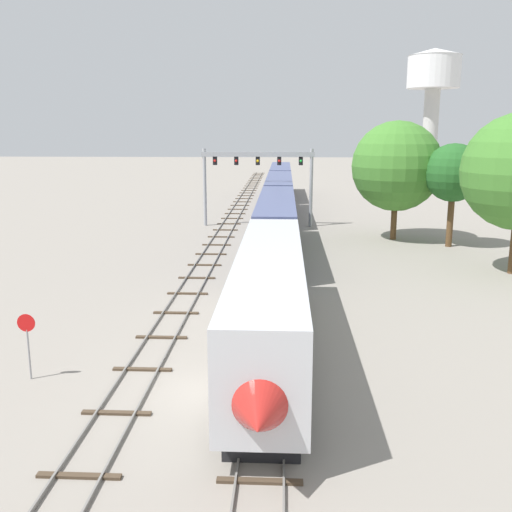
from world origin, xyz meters
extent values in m
plane|color=gray|center=(0.00, 0.00, 0.00)|extent=(400.00, 400.00, 0.00)
cube|color=slate|center=(1.28, 60.00, 0.08)|extent=(0.07, 200.00, 0.16)
cube|color=slate|center=(2.72, 60.00, 0.08)|extent=(0.07, 200.00, 0.16)
cube|color=#473828|center=(2.00, -6.00, 0.05)|extent=(2.60, 0.24, 0.10)
cube|color=#473828|center=(2.00, -2.00, 0.05)|extent=(2.60, 0.24, 0.10)
cube|color=#473828|center=(2.00, 2.00, 0.05)|extent=(2.60, 0.24, 0.10)
cube|color=#473828|center=(2.00, 6.00, 0.05)|extent=(2.60, 0.24, 0.10)
cube|color=#473828|center=(2.00, 10.00, 0.05)|extent=(2.60, 0.24, 0.10)
cube|color=#473828|center=(2.00, 14.00, 0.05)|extent=(2.60, 0.24, 0.10)
cube|color=#473828|center=(2.00, 18.00, 0.05)|extent=(2.60, 0.24, 0.10)
cube|color=#473828|center=(2.00, 22.00, 0.05)|extent=(2.60, 0.24, 0.10)
cube|color=#473828|center=(2.00, 26.00, 0.05)|extent=(2.60, 0.24, 0.10)
cube|color=#473828|center=(2.00, 30.00, 0.05)|extent=(2.60, 0.24, 0.10)
cube|color=#473828|center=(2.00, 34.00, 0.05)|extent=(2.60, 0.24, 0.10)
cube|color=#473828|center=(2.00, 38.00, 0.05)|extent=(2.60, 0.24, 0.10)
cube|color=#473828|center=(2.00, 42.00, 0.05)|extent=(2.60, 0.24, 0.10)
cube|color=#473828|center=(2.00, 46.00, 0.05)|extent=(2.60, 0.24, 0.10)
cube|color=#473828|center=(2.00, 50.00, 0.05)|extent=(2.60, 0.24, 0.10)
cube|color=#473828|center=(2.00, 54.00, 0.05)|extent=(2.60, 0.24, 0.10)
cube|color=#473828|center=(2.00, 58.00, 0.05)|extent=(2.60, 0.24, 0.10)
cube|color=#473828|center=(2.00, 62.00, 0.05)|extent=(2.60, 0.24, 0.10)
cube|color=#473828|center=(2.00, 66.00, 0.05)|extent=(2.60, 0.24, 0.10)
cube|color=#473828|center=(2.00, 70.00, 0.05)|extent=(2.60, 0.24, 0.10)
cube|color=#473828|center=(2.00, 74.00, 0.05)|extent=(2.60, 0.24, 0.10)
cube|color=#473828|center=(2.00, 78.00, 0.05)|extent=(2.60, 0.24, 0.10)
cube|color=#473828|center=(2.00, 82.00, 0.05)|extent=(2.60, 0.24, 0.10)
cube|color=#473828|center=(2.00, 86.00, 0.05)|extent=(2.60, 0.24, 0.10)
cube|color=#473828|center=(2.00, 90.00, 0.05)|extent=(2.60, 0.24, 0.10)
cube|color=#473828|center=(2.00, 94.00, 0.05)|extent=(2.60, 0.24, 0.10)
cube|color=#473828|center=(2.00, 98.00, 0.05)|extent=(2.60, 0.24, 0.10)
cube|color=#473828|center=(2.00, 102.00, 0.05)|extent=(2.60, 0.24, 0.10)
cube|color=#473828|center=(2.00, 106.00, 0.05)|extent=(2.60, 0.24, 0.10)
cube|color=#473828|center=(2.00, 110.00, 0.05)|extent=(2.60, 0.24, 0.10)
cube|color=#473828|center=(2.00, 114.00, 0.05)|extent=(2.60, 0.24, 0.10)
cube|color=#473828|center=(2.00, 118.00, 0.05)|extent=(2.60, 0.24, 0.10)
cube|color=#473828|center=(2.00, 122.00, 0.05)|extent=(2.60, 0.24, 0.10)
cube|color=#473828|center=(2.00, 126.00, 0.05)|extent=(2.60, 0.24, 0.10)
cube|color=#473828|center=(2.00, 130.00, 0.05)|extent=(2.60, 0.24, 0.10)
cube|color=#473828|center=(2.00, 134.00, 0.05)|extent=(2.60, 0.24, 0.10)
cube|color=#473828|center=(2.00, 138.00, 0.05)|extent=(2.60, 0.24, 0.10)
cube|color=#473828|center=(2.00, 142.00, 0.05)|extent=(2.60, 0.24, 0.10)
cube|color=#473828|center=(2.00, 146.00, 0.05)|extent=(2.60, 0.24, 0.10)
cube|color=#473828|center=(2.00, 150.00, 0.05)|extent=(2.60, 0.24, 0.10)
cube|color=#473828|center=(2.00, 154.00, 0.05)|extent=(2.60, 0.24, 0.10)
cube|color=#473828|center=(2.00, 158.00, 0.05)|extent=(2.60, 0.24, 0.10)
cube|color=slate|center=(-4.22, 40.00, 0.08)|extent=(0.07, 160.00, 0.16)
cube|color=slate|center=(-2.78, 40.00, 0.08)|extent=(0.07, 160.00, 0.16)
cube|color=#473828|center=(-3.50, -6.00, 0.05)|extent=(2.60, 0.24, 0.10)
cube|color=#473828|center=(-3.50, -2.00, 0.05)|extent=(2.60, 0.24, 0.10)
cube|color=#473828|center=(-3.50, 2.00, 0.05)|extent=(2.60, 0.24, 0.10)
cube|color=#473828|center=(-3.50, 6.00, 0.05)|extent=(2.60, 0.24, 0.10)
cube|color=#473828|center=(-3.50, 10.00, 0.05)|extent=(2.60, 0.24, 0.10)
cube|color=#473828|center=(-3.50, 14.00, 0.05)|extent=(2.60, 0.24, 0.10)
cube|color=#473828|center=(-3.50, 18.00, 0.05)|extent=(2.60, 0.24, 0.10)
cube|color=#473828|center=(-3.50, 22.00, 0.05)|extent=(2.60, 0.24, 0.10)
cube|color=#473828|center=(-3.50, 26.00, 0.05)|extent=(2.60, 0.24, 0.10)
cube|color=#473828|center=(-3.50, 30.00, 0.05)|extent=(2.60, 0.24, 0.10)
cube|color=#473828|center=(-3.50, 34.00, 0.05)|extent=(2.60, 0.24, 0.10)
cube|color=#473828|center=(-3.50, 38.00, 0.05)|extent=(2.60, 0.24, 0.10)
cube|color=#473828|center=(-3.50, 42.00, 0.05)|extent=(2.60, 0.24, 0.10)
cube|color=#473828|center=(-3.50, 46.00, 0.05)|extent=(2.60, 0.24, 0.10)
cube|color=#473828|center=(-3.50, 50.00, 0.05)|extent=(2.60, 0.24, 0.10)
cube|color=#473828|center=(-3.50, 54.00, 0.05)|extent=(2.60, 0.24, 0.10)
cube|color=#473828|center=(-3.50, 58.00, 0.05)|extent=(2.60, 0.24, 0.10)
cube|color=#473828|center=(-3.50, 62.00, 0.05)|extent=(2.60, 0.24, 0.10)
cube|color=#473828|center=(-3.50, 66.00, 0.05)|extent=(2.60, 0.24, 0.10)
cube|color=#473828|center=(-3.50, 70.00, 0.05)|extent=(2.60, 0.24, 0.10)
cube|color=#473828|center=(-3.50, 74.00, 0.05)|extent=(2.60, 0.24, 0.10)
cube|color=#473828|center=(-3.50, 78.00, 0.05)|extent=(2.60, 0.24, 0.10)
cube|color=#473828|center=(-3.50, 82.00, 0.05)|extent=(2.60, 0.24, 0.10)
cube|color=#473828|center=(-3.50, 86.00, 0.05)|extent=(2.60, 0.24, 0.10)
cube|color=#473828|center=(-3.50, 90.00, 0.05)|extent=(2.60, 0.24, 0.10)
cube|color=#473828|center=(-3.50, 94.00, 0.05)|extent=(2.60, 0.24, 0.10)
cube|color=#473828|center=(-3.50, 98.00, 0.05)|extent=(2.60, 0.24, 0.10)
cube|color=#473828|center=(-3.50, 102.00, 0.05)|extent=(2.60, 0.24, 0.10)
cube|color=#473828|center=(-3.50, 106.00, 0.05)|extent=(2.60, 0.24, 0.10)
cube|color=#473828|center=(-3.50, 110.00, 0.05)|extent=(2.60, 0.24, 0.10)
cube|color=#473828|center=(-3.50, 114.00, 0.05)|extent=(2.60, 0.24, 0.10)
cube|color=#473828|center=(-3.50, 118.00, 0.05)|extent=(2.60, 0.24, 0.10)
cube|color=silver|center=(2.00, 4.35, 2.90)|extent=(3.00, 20.69, 3.80)
cone|color=#B2231E|center=(2.00, -6.20, 2.50)|extent=(2.88, 2.60, 2.88)
cube|color=black|center=(2.00, -4.80, 4.04)|extent=(3.04, 1.80, 1.10)
cube|color=black|center=(2.00, 4.35, 0.50)|extent=(2.52, 18.62, 1.00)
cube|color=#4C5684|center=(2.00, 26.04, 2.90)|extent=(3.00, 20.69, 3.80)
cube|color=black|center=(2.00, 26.04, 3.30)|extent=(3.04, 19.03, 0.90)
cube|color=black|center=(2.00, 26.04, 0.50)|extent=(2.52, 18.62, 1.00)
cube|color=#4C5684|center=(2.00, 47.73, 2.90)|extent=(3.00, 20.69, 3.80)
cube|color=black|center=(2.00, 47.73, 3.30)|extent=(3.04, 19.03, 0.90)
cube|color=black|center=(2.00, 47.73, 0.50)|extent=(2.52, 18.62, 1.00)
cube|color=#4C5684|center=(2.00, 69.42, 2.90)|extent=(3.00, 20.69, 3.80)
cube|color=black|center=(2.00, 69.42, 3.30)|extent=(3.04, 19.03, 0.90)
cube|color=black|center=(2.00, 69.42, 0.50)|extent=(2.52, 18.62, 1.00)
cylinder|color=#999BA0|center=(-6.00, 41.08, 4.17)|extent=(0.36, 0.36, 8.34)
cylinder|color=#999BA0|center=(5.50, 41.08, 4.17)|extent=(0.36, 0.36, 8.34)
cube|color=#999BA0|center=(-0.25, 41.08, 7.74)|extent=(12.10, 0.36, 0.50)
cube|color=black|center=(-4.85, 41.13, 7.04)|extent=(0.44, 0.32, 0.90)
sphere|color=red|center=(-4.85, 40.94, 7.04)|extent=(0.28, 0.28, 0.28)
cube|color=black|center=(-2.55, 41.13, 7.04)|extent=(0.44, 0.32, 0.90)
sphere|color=red|center=(-2.55, 40.94, 7.04)|extent=(0.28, 0.28, 0.28)
cube|color=black|center=(-0.25, 41.13, 7.04)|extent=(0.44, 0.32, 0.90)
sphere|color=yellow|center=(-0.25, 40.94, 7.04)|extent=(0.28, 0.28, 0.28)
cube|color=black|center=(2.05, 41.13, 7.04)|extent=(0.44, 0.32, 0.90)
sphere|color=red|center=(2.05, 40.94, 7.04)|extent=(0.28, 0.28, 0.28)
cube|color=black|center=(4.35, 41.13, 7.04)|extent=(0.44, 0.32, 0.90)
sphere|color=green|center=(4.35, 40.94, 7.04)|extent=(0.28, 0.28, 0.28)
cylinder|color=beige|center=(27.74, 82.38, 8.58)|extent=(2.60, 2.60, 17.16)
cylinder|color=white|center=(27.74, 82.38, 19.82)|extent=(8.83, 8.83, 5.33)
cone|color=white|center=(27.74, 82.38, 23.08)|extent=(9.00, 9.00, 1.20)
cylinder|color=gray|center=(-8.00, 0.90, 1.10)|extent=(0.08, 0.08, 2.20)
cylinder|color=red|center=(-8.00, 0.88, 2.50)|extent=(0.76, 0.03, 0.76)
cylinder|color=brown|center=(17.48, 30.56, 2.41)|extent=(0.56, 0.56, 4.82)
sphere|color=#235B23|center=(17.48, 30.56, 6.62)|extent=(5.12, 5.12, 5.12)
cylinder|color=brown|center=(13.10, 33.79, 2.01)|extent=(0.56, 0.56, 4.02)
sphere|color=#427F2D|center=(13.10, 33.79, 6.96)|extent=(8.40, 8.40, 8.40)
camera|label=1|loc=(2.65, -21.46, 10.35)|focal=40.65mm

